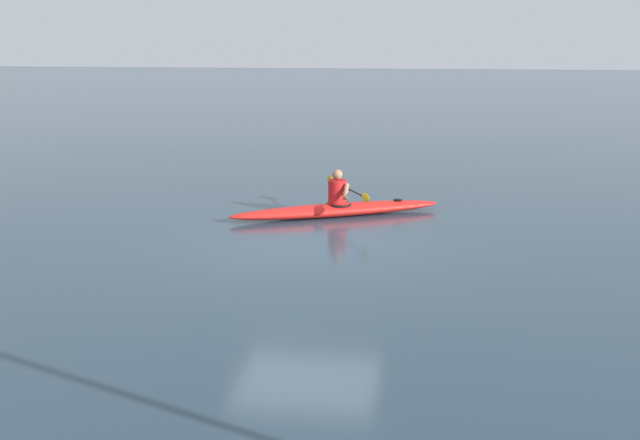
# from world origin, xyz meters

# --- Properties ---
(ground_plane) EXTENTS (160.00, 160.00, 0.00)m
(ground_plane) POSITION_xyz_m (0.00, 0.00, 0.00)
(ground_plane) COLOR #283D4C
(kayak) EXTENTS (4.24, 2.55, 0.26)m
(kayak) POSITION_xyz_m (-0.17, -2.65, 0.13)
(kayak) COLOR red
(kayak) RESTS_ON ground
(kayaker) EXTENTS (1.15, 2.21, 0.70)m
(kayaker) POSITION_xyz_m (-0.19, -2.66, 0.55)
(kayaker) COLOR red
(kayaker) RESTS_ON kayak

